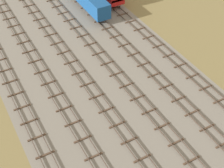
{
  "coord_description": "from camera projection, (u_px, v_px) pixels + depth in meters",
  "views": [
    {
      "loc": [
        -16.83,
        21.74,
        32.63
      ],
      "look_at": [
        0.0,
        52.37,
        1.5
      ],
      "focal_mm": 53.35,
      "sensor_mm": 36.0,
      "label": 1
    }
  ],
  "objects": [
    {
      "name": "track_right",
      "position": [
        163.0,
        50.0,
        55.16
      ],
      "size": [
        2.4,
        126.0,
        0.29
      ],
      "color": "#47382D",
      "rests_on": "ground"
    },
    {
      "name": "track_centre_left",
      "position": [
        83.0,
        78.0,
        49.86
      ],
      "size": [
        2.4,
        126.0,
        0.29
      ],
      "color": "#47382D",
      "rests_on": "ground"
    },
    {
      "name": "ballast_bed",
      "position": [
        100.0,
        77.0,
        50.18
      ],
      "size": [
        28.59,
        176.0,
        0.01
      ],
      "primitive_type": "cube",
      "color": "gray",
      "rests_on": "ground"
    },
    {
      "name": "track_far_left",
      "position": [
        19.0,
        100.0,
        46.32
      ],
      "size": [
        2.4,
        126.0,
        0.29
      ],
      "color": "#47382D",
      "rests_on": "ground"
    },
    {
      "name": "track_centre_right",
      "position": [
        138.0,
        59.0,
        53.4
      ],
      "size": [
        2.4,
        126.0,
        0.29
      ],
      "color": "#47382D",
      "rests_on": "ground"
    },
    {
      "name": "ground_plane",
      "position": [
        100.0,
        77.0,
        50.18
      ],
      "size": [
        480.0,
        480.0,
        0.0
      ],
      "primitive_type": "plane",
      "color": "olive"
    },
    {
      "name": "track_centre",
      "position": [
        112.0,
        68.0,
        51.63
      ],
      "size": [
        2.4,
        126.0,
        0.29
      ],
      "color": "#47382D",
      "rests_on": "ground"
    },
    {
      "name": "track_left",
      "position": [
        52.0,
        89.0,
        48.09
      ],
      "size": [
        2.4,
        126.0,
        0.29
      ],
      "color": "#47382D",
      "rests_on": "ground"
    }
  ]
}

